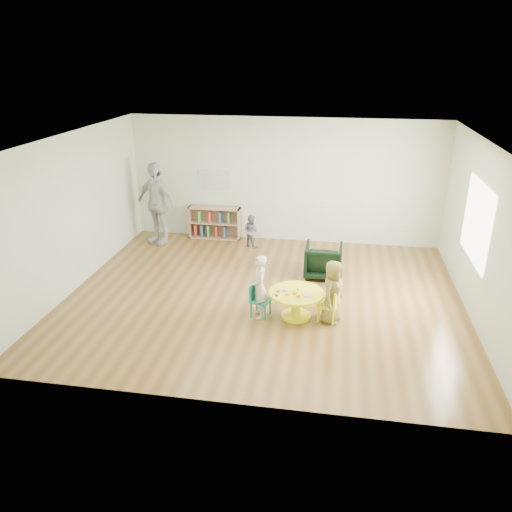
{
  "coord_description": "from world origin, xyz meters",
  "views": [
    {
      "loc": [
        1.2,
        -7.97,
        4.1
      ],
      "look_at": [
        -0.09,
        -0.3,
        0.9
      ],
      "focal_mm": 35.0,
      "sensor_mm": 36.0,
      "label": 1
    }
  ],
  "objects_px": {
    "child_left": "(259,287)",
    "adult_caretaker": "(157,203)",
    "child_right": "(332,292)",
    "toddler": "(251,231)",
    "armchair": "(323,260)",
    "kid_chair_right": "(331,304)",
    "kid_chair_left": "(258,298)",
    "bookshelf": "(214,223)",
    "activity_table": "(296,300)"
  },
  "relations": [
    {
      "from": "child_left",
      "to": "adult_caretaker",
      "type": "distance_m",
      "value": 4.19
    },
    {
      "from": "child_right",
      "to": "toddler",
      "type": "relative_size",
      "value": 1.43
    },
    {
      "from": "armchair",
      "to": "child_right",
      "type": "bearing_deg",
      "value": 97.45
    },
    {
      "from": "child_left",
      "to": "toddler",
      "type": "height_order",
      "value": "child_left"
    },
    {
      "from": "armchair",
      "to": "adult_caretaker",
      "type": "xyz_separation_m",
      "value": [
        -3.81,
        1.26,
        0.61
      ]
    },
    {
      "from": "adult_caretaker",
      "to": "armchair",
      "type": "bearing_deg",
      "value": 5.11
    },
    {
      "from": "adult_caretaker",
      "to": "child_right",
      "type": "bearing_deg",
      "value": -13.51
    },
    {
      "from": "kid_chair_right",
      "to": "armchair",
      "type": "bearing_deg",
      "value": 21.23
    },
    {
      "from": "kid_chair_right",
      "to": "child_left",
      "type": "bearing_deg",
      "value": 106.36
    },
    {
      "from": "kid_chair_left",
      "to": "armchair",
      "type": "relative_size",
      "value": 0.79
    },
    {
      "from": "toddler",
      "to": "kid_chair_left",
      "type": "bearing_deg",
      "value": 129.64
    },
    {
      "from": "kid_chair_left",
      "to": "bookshelf",
      "type": "xyz_separation_m",
      "value": [
        -1.63,
        3.56,
        0.06
      ]
    },
    {
      "from": "kid_chair_left",
      "to": "child_left",
      "type": "height_order",
      "value": "child_left"
    },
    {
      "from": "kid_chair_left",
      "to": "kid_chair_right",
      "type": "height_order",
      "value": "kid_chair_left"
    },
    {
      "from": "activity_table",
      "to": "kid_chair_left",
      "type": "relative_size",
      "value": 1.59
    },
    {
      "from": "armchair",
      "to": "adult_caretaker",
      "type": "relative_size",
      "value": 0.39
    },
    {
      "from": "child_right",
      "to": "toddler",
      "type": "xyz_separation_m",
      "value": [
        -1.89,
        3.11,
        -0.16
      ]
    },
    {
      "from": "adult_caretaker",
      "to": "kid_chair_right",
      "type": "bearing_deg",
      "value": -13.66
    },
    {
      "from": "kid_chair_right",
      "to": "adult_caretaker",
      "type": "height_order",
      "value": "adult_caretaker"
    },
    {
      "from": "activity_table",
      "to": "kid_chair_right",
      "type": "xyz_separation_m",
      "value": [
        0.56,
        -0.05,
        -0.01
      ]
    },
    {
      "from": "activity_table",
      "to": "adult_caretaker",
      "type": "height_order",
      "value": "adult_caretaker"
    },
    {
      "from": "bookshelf",
      "to": "toddler",
      "type": "distance_m",
      "value": 1.04
    },
    {
      "from": "kid_chair_left",
      "to": "armchair",
      "type": "bearing_deg",
      "value": 163.5
    },
    {
      "from": "kid_chair_right",
      "to": "child_right",
      "type": "height_order",
      "value": "child_right"
    },
    {
      "from": "activity_table",
      "to": "child_right",
      "type": "bearing_deg",
      "value": -4.06
    },
    {
      "from": "armchair",
      "to": "kid_chair_left",
      "type": "bearing_deg",
      "value": 61.29
    },
    {
      "from": "activity_table",
      "to": "bookshelf",
      "type": "relative_size",
      "value": 0.76
    },
    {
      "from": "kid_chair_left",
      "to": "toddler",
      "type": "relative_size",
      "value": 0.77
    },
    {
      "from": "child_right",
      "to": "armchair",
      "type": "bearing_deg",
      "value": 25.25
    },
    {
      "from": "child_left",
      "to": "child_right",
      "type": "bearing_deg",
      "value": 73.64
    },
    {
      "from": "activity_table",
      "to": "kid_chair_left",
      "type": "distance_m",
      "value": 0.63
    },
    {
      "from": "activity_table",
      "to": "bookshelf",
      "type": "bearing_deg",
      "value": 122.75
    },
    {
      "from": "child_left",
      "to": "toddler",
      "type": "bearing_deg",
      "value": 174.41
    },
    {
      "from": "kid_chair_right",
      "to": "child_right",
      "type": "relative_size",
      "value": 0.54
    },
    {
      "from": "kid_chair_left",
      "to": "kid_chair_right",
      "type": "bearing_deg",
      "value": 102.66
    },
    {
      "from": "child_left",
      "to": "child_right",
      "type": "xyz_separation_m",
      "value": [
        1.18,
        0.04,
        -0.01
      ]
    },
    {
      "from": "kid_chair_left",
      "to": "armchair",
      "type": "height_order",
      "value": "armchair"
    },
    {
      "from": "adult_caretaker",
      "to": "activity_table",
      "type": "bearing_deg",
      "value": -17.44
    },
    {
      "from": "activity_table",
      "to": "bookshelf",
      "type": "xyz_separation_m",
      "value": [
        -2.26,
        3.51,
        0.05
      ]
    },
    {
      "from": "activity_table",
      "to": "child_right",
      "type": "xyz_separation_m",
      "value": [
        0.58,
        -0.04,
        0.21
      ]
    },
    {
      "from": "kid_chair_left",
      "to": "activity_table",
      "type": "bearing_deg",
      "value": 106.86
    },
    {
      "from": "armchair",
      "to": "toddler",
      "type": "xyz_separation_m",
      "value": [
        -1.68,
        1.36,
        0.04
      ]
    },
    {
      "from": "bookshelf",
      "to": "adult_caretaker",
      "type": "xyz_separation_m",
      "value": [
        -1.19,
        -0.53,
        0.57
      ]
    },
    {
      "from": "kid_chair_right",
      "to": "toddler",
      "type": "relative_size",
      "value": 0.77
    },
    {
      "from": "toddler",
      "to": "bookshelf",
      "type": "bearing_deg",
      "value": 2.41
    },
    {
      "from": "activity_table",
      "to": "adult_caretaker",
      "type": "bearing_deg",
      "value": 139.18
    },
    {
      "from": "kid_chair_right",
      "to": "bookshelf",
      "type": "xyz_separation_m",
      "value": [
        -2.82,
        3.56,
        0.06
      ]
    },
    {
      "from": "bookshelf",
      "to": "child_right",
      "type": "xyz_separation_m",
      "value": [
        2.83,
        -3.55,
        0.16
      ]
    },
    {
      "from": "kid_chair_right",
      "to": "adult_caretaker",
      "type": "bearing_deg",
      "value": 67.8
    },
    {
      "from": "child_left",
      "to": "armchair",
      "type": "bearing_deg",
      "value": 133.4
    }
  ]
}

